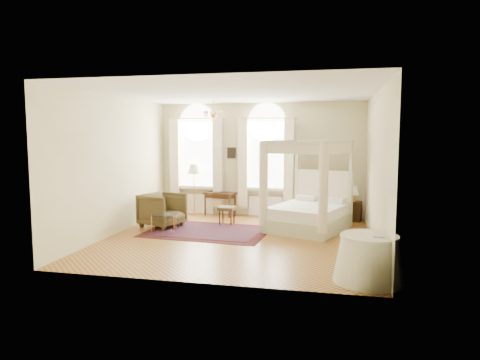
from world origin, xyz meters
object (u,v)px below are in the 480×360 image
object	(u,v)px
armchair	(162,210)
writing_desk	(220,196)
canopy_bed	(308,210)
side_table	(369,259)
stool	(227,210)
coffee_table	(164,216)
nightstand	(354,211)
floor_lamp	(194,172)

from	to	relation	value
armchair	writing_desk	bearing A→B (deg)	-12.23
canopy_bed	side_table	world-z (taller)	canopy_bed
stool	coffee_table	size ratio (longest dim) A/B	0.67
canopy_bed	side_table	size ratio (longest dim) A/B	2.21
writing_desk	canopy_bed	bearing A→B (deg)	-27.49
side_table	canopy_bed	bearing A→B (deg)	107.97
writing_desk	armchair	distance (m)	2.11
armchair	nightstand	bearing A→B (deg)	-51.42
nightstand	coffee_table	distance (m)	5.20
nightstand	side_table	size ratio (longest dim) A/B	0.49
canopy_bed	coffee_table	bearing A→B (deg)	-165.09
stool	armchair	world-z (taller)	armchair
canopy_bed	floor_lamp	bearing A→B (deg)	158.19
stool	armchair	distance (m)	1.69
writing_desk	coffee_table	xyz separation A→B (m)	(-0.82, -2.30, -0.20)
floor_lamp	armchair	bearing A→B (deg)	-98.57
floor_lamp	side_table	world-z (taller)	floor_lamp
stool	nightstand	bearing A→B (deg)	19.55
canopy_bed	floor_lamp	world-z (taller)	canopy_bed
nightstand	writing_desk	xyz separation A→B (m)	(-3.84, -0.00, 0.31)
floor_lamp	canopy_bed	bearing A→B (deg)	-21.81
canopy_bed	nightstand	world-z (taller)	canopy_bed
canopy_bed	coffee_table	distance (m)	3.60
stool	side_table	size ratio (longest dim) A/B	0.42
nightstand	canopy_bed	bearing A→B (deg)	-130.71
nightstand	armchair	bearing A→B (deg)	-159.77
armchair	floor_lamp	bearing A→B (deg)	9.78
nightstand	floor_lamp	distance (m)	4.74
writing_desk	floor_lamp	bearing A→B (deg)	180.00
writing_desk	floor_lamp	size ratio (longest dim) A/B	0.66
nightstand	stool	xyz separation A→B (m)	(-3.33, -1.18, 0.12)
canopy_bed	armchair	world-z (taller)	canopy_bed
nightstand	floor_lamp	world-z (taller)	floor_lamp
nightstand	stool	bearing A→B (deg)	-160.45
writing_desk	stool	bearing A→B (deg)	-67.00
canopy_bed	writing_desk	size ratio (longest dim) A/B	2.48
writing_desk	floor_lamp	world-z (taller)	floor_lamp
nightstand	armchair	world-z (taller)	armchair
coffee_table	armchair	bearing A→B (deg)	116.19
stool	floor_lamp	xyz separation A→B (m)	(-1.30, 1.18, 0.90)
floor_lamp	side_table	distance (m)	6.90
canopy_bed	armchair	distance (m)	3.74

